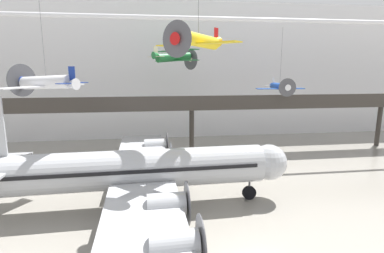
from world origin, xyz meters
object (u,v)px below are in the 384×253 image
(suspended_plane_green_biplane, at_px, (174,57))
(airliner_silver_main, at_px, (132,170))
(suspended_plane_blue_trainer, at_px, (280,87))
(suspended_plane_white_twin, at_px, (47,83))
(suspended_plane_yellow_lowwing, at_px, (198,41))

(suspended_plane_green_biplane, bearing_deg, airliner_silver_main, -138.57)
(airliner_silver_main, xyz_separation_m, suspended_plane_blue_trainer, (20.15, 15.77, 6.16))
(suspended_plane_green_biplane, relative_size, suspended_plane_blue_trainer, 0.86)
(airliner_silver_main, height_order, suspended_plane_white_twin, suspended_plane_white_twin)
(airliner_silver_main, distance_m, suspended_plane_white_twin, 11.04)
(suspended_plane_blue_trainer, bearing_deg, suspended_plane_green_biplane, -103.73)
(airliner_silver_main, height_order, suspended_plane_blue_trainer, suspended_plane_blue_trainer)
(suspended_plane_white_twin, relative_size, suspended_plane_blue_trainer, 0.89)
(suspended_plane_yellow_lowwing, distance_m, suspended_plane_green_biplane, 18.46)
(airliner_silver_main, xyz_separation_m, suspended_plane_yellow_lowwing, (6.03, 1.24, 11.08))
(airliner_silver_main, height_order, suspended_plane_green_biplane, suspended_plane_green_biplane)
(suspended_plane_white_twin, xyz_separation_m, suspended_plane_blue_trainer, (27.60, 12.44, -1.28))
(suspended_plane_green_biplane, distance_m, suspended_plane_blue_trainer, 15.92)
(airliner_silver_main, height_order, suspended_plane_yellow_lowwing, suspended_plane_yellow_lowwing)
(airliner_silver_main, relative_size, suspended_plane_yellow_lowwing, 4.74)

